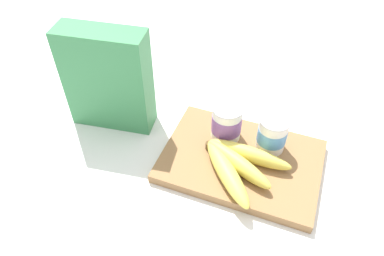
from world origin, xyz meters
TOP-DOWN VIEW (x-y plane):
  - ground_plane at (0.00, 0.00)m, footprint 2.40×2.40m
  - cutting_board at (0.00, 0.00)m, footprint 0.34×0.23m
  - cereal_box at (-0.33, 0.03)m, footprint 0.20×0.09m
  - yogurt_cup_front at (-0.05, 0.05)m, footprint 0.07×0.07m
  - yogurt_cup_back at (0.05, 0.05)m, footprint 0.07×0.07m
  - banana_bunch at (-0.00, -0.03)m, footprint 0.20×0.16m

SIDE VIEW (x-z plane):
  - ground_plane at x=0.00m, z-range 0.00..0.00m
  - cutting_board at x=0.00m, z-range 0.00..0.02m
  - banana_bunch at x=0.00m, z-range 0.02..0.06m
  - yogurt_cup_back at x=0.05m, z-range 0.02..0.10m
  - yogurt_cup_front at x=-0.05m, z-range 0.02..0.11m
  - cereal_box at x=-0.33m, z-range 0.00..0.25m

